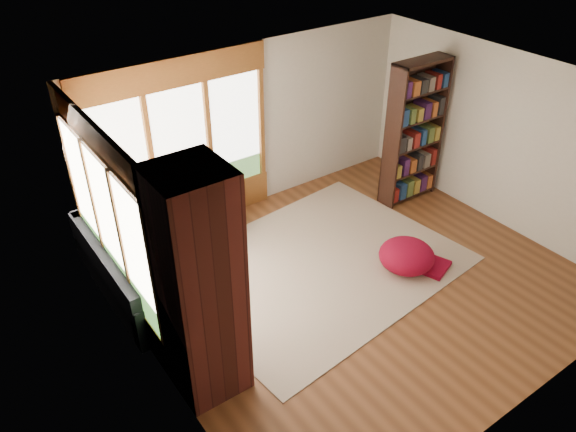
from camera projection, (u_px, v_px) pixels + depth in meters
floor at (355, 281)px, 7.51m from camera, size 5.50×5.50×0.00m
ceiling at (371, 95)px, 6.09m from camera, size 5.50×5.50×0.00m
wall_back at (252, 128)px, 8.51m from camera, size 5.50×0.04×2.60m
wall_front at (546, 314)px, 5.10m from camera, size 5.50×0.04×2.60m
wall_left at (151, 283)px, 5.47m from camera, size 0.04×5.00×2.60m
wall_right at (504, 141)px, 8.13m from camera, size 0.04×5.00×2.60m
windows_back at (181, 146)px, 7.88m from camera, size 2.82×0.10×1.90m
windows_left at (109, 222)px, 6.27m from camera, size 0.10×2.62×1.90m
roller_blind at (80, 161)px, 6.63m from camera, size 0.03×0.72×0.90m
brick_chimney at (200, 288)px, 5.40m from camera, size 0.70×0.70×2.60m
sectional_sofa at (164, 251)px, 7.56m from camera, size 2.20×2.20×0.80m
area_rug at (318, 265)px, 7.78m from camera, size 4.04×3.25×0.01m
bookshelf at (414, 133)px, 8.72m from camera, size 0.99×0.33×2.30m
pouf at (407, 255)px, 7.62m from camera, size 0.92×0.92×0.41m
dog_tan at (182, 203)px, 7.65m from camera, size 1.04×1.06×0.52m
dog_brindle at (148, 247)px, 6.90m from camera, size 0.47×0.76×0.41m
throw_pillows at (158, 218)px, 7.43m from camera, size 1.98×1.68×0.45m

